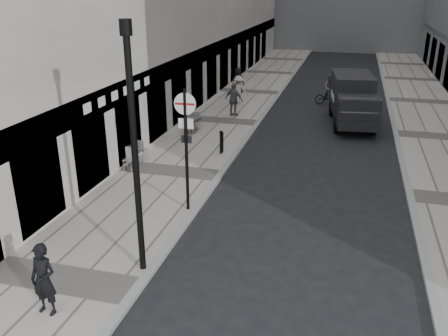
% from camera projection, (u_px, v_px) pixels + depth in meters
% --- Properties ---
extents(sidewalk, '(4.00, 60.00, 0.12)m').
position_uv_depth(sidewalk, '(221.00, 121.00, 25.74)').
color(sidewalk, '#ABA59A').
rests_on(sidewalk, ground).
extents(far_sidewalk, '(4.00, 60.00, 0.12)m').
position_uv_depth(far_sidewalk, '(439.00, 137.00, 23.08)').
color(far_sidewalk, '#ABA59A').
rests_on(far_sidewalk, ground).
extents(walking_man, '(0.66, 0.47, 1.73)m').
position_uv_depth(walking_man, '(44.00, 280.00, 10.44)').
color(walking_man, black).
rests_on(walking_man, sidewalk).
extents(sign_post, '(0.69, 0.11, 4.00)m').
position_uv_depth(sign_post, '(186.00, 135.00, 14.72)').
color(sign_post, black).
rests_on(sign_post, sidewalk).
extents(lamppost, '(0.28, 0.28, 6.25)m').
position_uv_depth(lamppost, '(134.00, 142.00, 11.14)').
color(lamppost, black).
rests_on(lamppost, sidewalk).
extents(bollard_near, '(0.11, 0.11, 0.86)m').
position_uv_depth(bollard_near, '(222.00, 143.00, 20.76)').
color(bollard_near, black).
rests_on(bollard_near, sidewalk).
extents(bollard_far, '(0.13, 0.13, 0.96)m').
position_uv_depth(bollard_far, '(221.00, 143.00, 20.57)').
color(bollard_far, black).
rests_on(bollard_far, sidewalk).
extents(panel_van, '(2.67, 5.61, 2.54)m').
position_uv_depth(panel_van, '(353.00, 97.00, 25.03)').
color(panel_van, black).
rests_on(panel_van, ground).
extents(cyclist, '(1.77, 0.67, 1.90)m').
position_uv_depth(cyclist, '(330.00, 93.00, 29.23)').
color(cyclist, black).
rests_on(cyclist, ground).
extents(pedestrian_a, '(1.17, 0.73, 1.86)m').
position_uv_depth(pedestrian_a, '(234.00, 100.00, 26.19)').
color(pedestrian_a, '#5C5C61').
rests_on(pedestrian_a, sidewalk).
extents(pedestrian_b, '(1.18, 0.76, 1.73)m').
position_uv_depth(pedestrian_b, '(238.00, 90.00, 28.81)').
color(pedestrian_b, '#BDB7AE').
rests_on(pedestrian_b, sidewalk).
extents(pedestrian_c, '(0.93, 0.68, 1.74)m').
position_uv_depth(pedestrian_c, '(238.00, 81.00, 31.56)').
color(pedestrian_c, black).
rests_on(pedestrian_c, sidewalk).
extents(cafe_table_near, '(0.65, 1.47, 0.84)m').
position_uv_depth(cafe_table_near, '(194.00, 122.00, 23.77)').
color(cafe_table_near, '#B8B8BB').
rests_on(cafe_table_near, sidewalk).
extents(cafe_table_mid, '(0.71, 1.59, 0.91)m').
position_uv_depth(cafe_table_mid, '(135.00, 154.00, 19.26)').
color(cafe_table_mid, '#BDBDC0').
rests_on(cafe_table_mid, sidewalk).
extents(cafe_table_far, '(0.71, 1.61, 0.92)m').
position_uv_depth(cafe_table_far, '(192.00, 124.00, 23.38)').
color(cafe_table_far, '#A6A5A8').
rests_on(cafe_table_far, sidewalk).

